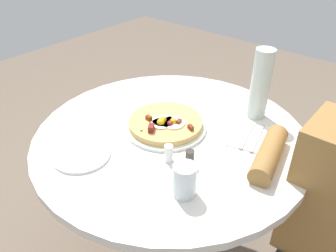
# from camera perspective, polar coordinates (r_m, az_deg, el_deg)

# --- Properties ---
(dining_table) EXTENTS (0.98, 0.98, 0.75)m
(dining_table) POSITION_cam_1_polar(r_m,az_deg,el_deg) (1.33, 0.40, -7.56)
(dining_table) COLOR silver
(dining_table) RESTS_ON ground_plane
(pizza_plate) EXTENTS (0.30, 0.30, 0.01)m
(pizza_plate) POSITION_cam_1_polar(r_m,az_deg,el_deg) (1.24, -0.42, -0.11)
(pizza_plate) COLOR silver
(pizza_plate) RESTS_ON dining_table
(breakfast_pizza) EXTENTS (0.27, 0.27, 0.05)m
(breakfast_pizza) POSITION_cam_1_polar(r_m,az_deg,el_deg) (1.23, -0.43, 0.55)
(breakfast_pizza) COLOR tan
(breakfast_pizza) RESTS_ON pizza_plate
(bread_plate) EXTENTS (0.19, 0.19, 0.01)m
(bread_plate) POSITION_cam_1_polar(r_m,az_deg,el_deg) (1.14, -14.42, -4.78)
(bread_plate) COLOR white
(bread_plate) RESTS_ON dining_table
(napkin) EXTENTS (0.18, 0.20, 0.00)m
(napkin) POSITION_cam_1_polar(r_m,az_deg,el_deg) (1.23, 14.08, -1.86)
(napkin) COLOR white
(napkin) RESTS_ON dining_table
(fork) EXTENTS (0.05, 0.18, 0.00)m
(fork) POSITION_cam_1_polar(r_m,az_deg,el_deg) (1.23, 13.30, -1.48)
(fork) COLOR silver
(fork) RESTS_ON napkin
(knife) EXTENTS (0.05, 0.18, 0.00)m
(knife) POSITION_cam_1_polar(r_m,az_deg,el_deg) (1.23, 14.92, -1.89)
(knife) COLOR silver
(knife) RESTS_ON napkin
(water_glass) EXTENTS (0.07, 0.07, 0.10)m
(water_glass) POSITION_cam_1_polar(r_m,az_deg,el_deg) (0.95, 2.84, -9.19)
(water_glass) COLOR silver
(water_glass) RESTS_ON dining_table
(water_bottle) EXTENTS (0.07, 0.07, 0.27)m
(water_bottle) POSITION_cam_1_polar(r_m,az_deg,el_deg) (1.30, 15.40, 6.83)
(water_bottle) COLOR silver
(water_bottle) RESTS_ON dining_table
(salt_shaker) EXTENTS (0.03, 0.03, 0.06)m
(salt_shaker) POSITION_cam_1_polar(r_m,az_deg,el_deg) (1.07, 0.12, -4.66)
(salt_shaker) COLOR white
(salt_shaker) RESTS_ON dining_table
(pepper_shaker) EXTENTS (0.03, 0.03, 0.06)m
(pepper_shaker) POSITION_cam_1_polar(r_m,az_deg,el_deg) (1.06, 3.71, -5.48)
(pepper_shaker) COLOR #3F3833
(pepper_shaker) RESTS_ON dining_table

